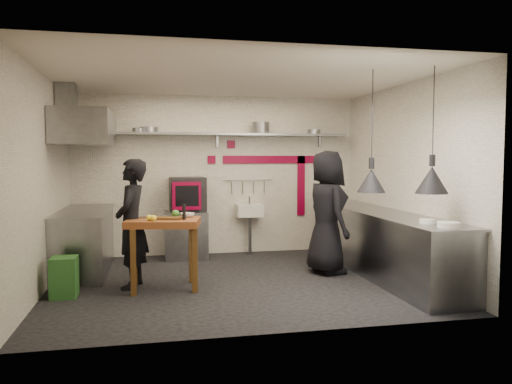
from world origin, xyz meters
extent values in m
plane|color=black|center=(0.00, 0.00, 0.00)|extent=(5.00, 5.00, 0.00)
plane|color=silver|center=(0.00, 0.00, 2.80)|extent=(5.00, 5.00, 0.00)
cube|color=silver|center=(0.00, 2.10, 1.40)|extent=(5.00, 0.04, 2.80)
cube|color=silver|center=(0.00, -2.10, 1.40)|extent=(5.00, 0.04, 2.80)
cube|color=silver|center=(-2.50, 0.00, 1.40)|extent=(0.04, 4.20, 2.80)
cube|color=silver|center=(2.50, 0.00, 1.40)|extent=(0.04, 4.20, 2.80)
cube|color=maroon|center=(0.95, 2.08, 1.68)|extent=(1.70, 0.02, 0.14)
cube|color=maroon|center=(1.55, 2.08, 1.20)|extent=(0.14, 0.02, 1.10)
cube|color=maroon|center=(0.25, 2.08, 1.95)|extent=(0.14, 0.02, 0.14)
cube|color=maroon|center=(-0.10, 2.08, 1.68)|extent=(0.14, 0.02, 0.14)
cube|color=slate|center=(0.00, 1.92, 2.12)|extent=(4.60, 0.34, 0.04)
cube|color=slate|center=(-1.90, 2.07, 2.02)|extent=(0.04, 0.06, 0.24)
cube|color=slate|center=(0.00, 2.07, 2.02)|extent=(0.04, 0.06, 0.24)
cube|color=slate|center=(1.90, 2.07, 2.02)|extent=(0.04, 0.06, 0.24)
cylinder|color=slate|center=(-1.18, 1.92, 2.19)|extent=(0.33, 0.33, 0.09)
cylinder|color=slate|center=(-1.34, 1.92, 2.18)|extent=(0.27, 0.27, 0.07)
cylinder|color=slate|center=(0.75, 1.92, 2.24)|extent=(0.34, 0.34, 0.20)
cylinder|color=slate|center=(1.74, 1.92, 2.18)|extent=(0.25, 0.25, 0.08)
cube|color=slate|center=(-0.58, 1.80, 0.40)|extent=(0.71, 0.65, 0.80)
cube|color=black|center=(-0.55, 1.81, 1.09)|extent=(0.60, 0.56, 0.58)
cube|color=maroon|center=(-0.59, 1.46, 1.09)|extent=(0.47, 0.04, 0.46)
cube|color=black|center=(-0.58, 1.45, 1.09)|extent=(0.38, 0.02, 0.34)
cube|color=silver|center=(0.55, 1.92, 0.78)|extent=(0.46, 0.34, 0.22)
cylinder|color=slate|center=(0.55, 1.92, 0.96)|extent=(0.03, 0.03, 0.14)
cylinder|color=slate|center=(0.55, 1.88, 0.34)|extent=(0.06, 0.06, 0.66)
cylinder|color=slate|center=(0.55, 2.06, 1.32)|extent=(0.90, 0.02, 0.02)
cube|color=slate|center=(2.15, 0.00, 0.45)|extent=(0.70, 3.80, 0.90)
cube|color=slate|center=(2.15, 0.00, 0.92)|extent=(0.76, 3.90, 0.03)
cylinder|color=silver|center=(2.12, -1.73, 0.96)|extent=(0.31, 0.31, 0.07)
cylinder|color=silver|center=(2.10, -1.33, 0.96)|extent=(0.23, 0.23, 0.05)
cube|color=slate|center=(-2.15, 1.05, 0.45)|extent=(0.70, 1.90, 0.90)
cube|color=slate|center=(-2.15, 1.05, 0.92)|extent=(0.76, 2.00, 0.03)
cube|color=slate|center=(-2.10, 1.05, 2.15)|extent=(0.78, 1.60, 0.50)
cube|color=slate|center=(-2.35, 1.05, 2.55)|extent=(0.28, 0.28, 0.50)
cube|color=#235720|center=(-2.21, -0.33, 0.25)|extent=(0.31, 0.31, 0.50)
cube|color=#4E3112|center=(-0.93, -0.19, 0.93)|extent=(0.40, 0.33, 0.02)
cylinder|color=black|center=(-0.74, -0.30, 1.02)|extent=(0.06, 0.06, 0.20)
sphere|color=yellow|center=(-1.18, -0.33, 0.96)|extent=(0.09, 0.09, 0.08)
sphere|color=yellow|center=(-1.13, -0.36, 0.96)|extent=(0.09, 0.09, 0.07)
sphere|color=#3A7B29|center=(-0.84, -0.03, 0.97)|extent=(0.12, 0.12, 0.10)
cube|color=slate|center=(-1.23, -0.02, 0.94)|extent=(0.20, 0.15, 0.03)
imported|color=silver|center=(-0.68, -0.05, 0.95)|extent=(0.25, 0.25, 0.06)
imported|color=black|center=(-1.41, -0.03, 0.85)|extent=(0.53, 0.69, 1.70)
imported|color=black|center=(1.39, 0.26, 0.91)|extent=(0.68, 0.95, 1.82)
camera|label=1|loc=(-1.14, -6.72, 1.72)|focal=35.00mm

